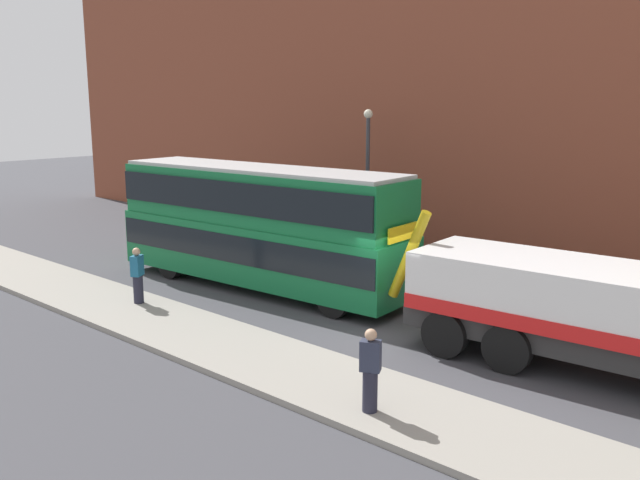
% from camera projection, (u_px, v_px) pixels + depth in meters
% --- Properties ---
extents(ground_plane, '(120.00, 120.00, 0.00)m').
position_uv_depth(ground_plane, '(403.00, 330.00, 18.73)').
color(ground_plane, '#424247').
extents(near_kerb, '(60.00, 2.80, 0.15)m').
position_uv_depth(near_kerb, '(298.00, 372.00, 15.65)').
color(near_kerb, gray).
rests_on(near_kerb, ground_plane).
extents(building_facade, '(60.00, 1.50, 16.00)m').
position_uv_depth(building_facade, '(556.00, 44.00, 23.55)').
color(building_facade, brown).
rests_on(building_facade, ground_plane).
extents(recovery_tow_truck, '(10.21, 3.22, 3.67)m').
position_uv_depth(recovery_tow_truck, '(625.00, 305.00, 15.02)').
color(recovery_tow_truck, '#2D2D2D').
rests_on(recovery_tow_truck, ground_plane).
extents(double_decker_bus, '(11.16, 3.27, 4.06)m').
position_uv_depth(double_decker_bus, '(259.00, 222.00, 22.53)').
color(double_decker_bus, '#146B38').
rests_on(double_decker_bus, ground_plane).
extents(pedestrian_onlooker, '(0.42, 0.48, 1.71)m').
position_uv_depth(pedestrian_onlooker, '(138.00, 276.00, 20.55)').
color(pedestrian_onlooker, '#232333').
rests_on(pedestrian_onlooker, near_kerb).
extents(pedestrian_bystander, '(0.47, 0.41, 1.71)m').
position_uv_depth(pedestrian_bystander, '(370.00, 371.00, 13.36)').
color(pedestrian_bystander, '#232333').
rests_on(pedestrian_bystander, near_kerb).
extents(street_lamp, '(0.36, 0.36, 5.83)m').
position_uv_depth(street_lamp, '(368.00, 170.00, 27.09)').
color(street_lamp, '#38383D').
rests_on(street_lamp, ground_plane).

